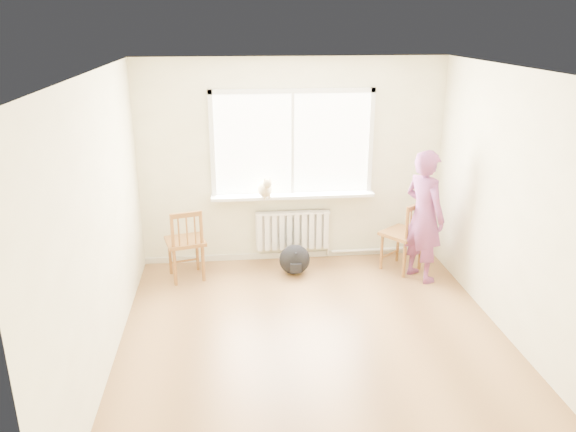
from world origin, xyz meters
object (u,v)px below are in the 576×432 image
object	(u,v)px
chair_left	(186,244)
chair_right	(406,236)
person	(424,216)
backpack	(295,260)
cat	(265,188)

from	to	relation	value
chair_left	chair_right	world-z (taller)	chair_right
person	backpack	world-z (taller)	person
cat	backpack	world-z (taller)	cat
chair_left	cat	bearing A→B (deg)	-175.49
chair_left	chair_right	xyz separation A→B (m)	(2.81, -0.03, 0.01)
chair_right	cat	xyz separation A→B (m)	(-1.78, 0.38, 0.59)
cat	chair_left	bearing A→B (deg)	-170.51
chair_left	chair_right	size ratio (longest dim) A/B	0.99
person	chair_right	bearing A→B (deg)	3.22
person	cat	bearing A→B (deg)	45.68
person	chair_left	bearing A→B (deg)	58.46
cat	backpack	size ratio (longest dim) A/B	1.11
backpack	chair_left	bearing A→B (deg)	-179.55
chair_right	backpack	bearing A→B (deg)	-39.39
cat	chair_right	bearing A→B (deg)	-21.80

